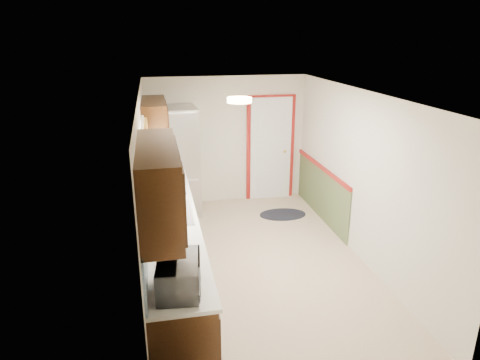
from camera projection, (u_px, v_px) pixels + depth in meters
name	position (u px, v px, depth m)	size (l,w,h in m)	color
room_shell	(258.00, 183.00, 5.78)	(3.20, 5.20, 2.52)	tan
kitchen_run	(168.00, 227.00, 5.40)	(0.63, 4.00, 2.20)	#311A0B
back_wall_trim	(281.00, 158.00, 8.11)	(1.12, 2.30, 2.08)	maroon
ceiling_fixture	(239.00, 100.00, 5.16)	(0.30, 0.30, 0.06)	#FFD88C
microwave	(179.00, 272.00, 3.77)	(0.55, 0.31, 0.38)	white
refrigerator	(175.00, 162.00, 7.56)	(0.86, 0.83, 1.94)	#B7B7BC
rug	(283.00, 214.00, 7.77)	(0.85, 0.55, 0.01)	black
cooktop	(168.00, 188.00, 6.33)	(0.49, 0.59, 0.02)	black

